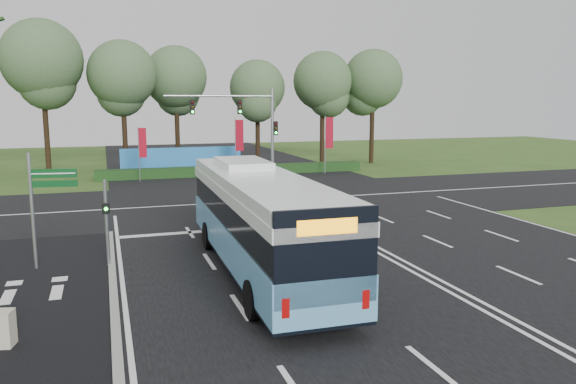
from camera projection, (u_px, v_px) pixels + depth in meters
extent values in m
plane|color=#2D511B|center=(368.00, 248.00, 23.16)|extent=(120.00, 120.00, 0.00)
cube|color=black|center=(368.00, 248.00, 23.15)|extent=(20.00, 120.00, 0.04)
cube|color=black|center=(281.00, 200.00, 34.41)|extent=(120.00, 14.00, 0.05)
cube|color=black|center=(29.00, 307.00, 16.49)|extent=(5.00, 18.00, 0.06)
cube|color=gray|center=(114.00, 297.00, 17.23)|extent=(0.25, 18.00, 0.12)
cube|color=#599FCF|center=(260.00, 241.00, 19.72)|extent=(2.99, 13.14, 1.20)
cube|color=black|center=(260.00, 256.00, 19.81)|extent=(2.96, 13.07, 0.33)
cube|color=black|center=(260.00, 210.00, 19.55)|extent=(2.88, 12.94, 1.04)
cube|color=white|center=(260.00, 192.00, 19.44)|extent=(2.99, 13.14, 0.38)
cube|color=white|center=(260.00, 181.00, 19.38)|extent=(2.93, 12.61, 0.38)
cube|color=white|center=(243.00, 163.00, 21.90)|extent=(1.81, 3.31, 0.27)
cube|color=black|center=(326.00, 257.00, 13.42)|extent=(2.65, 0.17, 2.40)
cube|color=orange|center=(327.00, 227.00, 13.26)|extent=(1.53, 0.09, 0.38)
cylinder|color=black|center=(208.00, 236.00, 22.95)|extent=(0.33, 1.14, 1.13)
cylinder|color=black|center=(268.00, 232.00, 23.69)|extent=(0.33, 1.14, 1.13)
cylinder|color=black|center=(252.00, 300.00, 15.54)|extent=(0.33, 1.14, 1.13)
cylinder|color=black|center=(338.00, 291.00, 16.28)|extent=(0.33, 1.14, 1.13)
cylinder|color=gray|center=(107.00, 224.00, 20.36)|extent=(0.13, 0.13, 3.22)
cube|color=black|center=(106.00, 208.00, 20.10)|extent=(0.28, 0.20, 0.37)
sphere|color=#19F233|center=(106.00, 209.00, 20.00)|extent=(0.13, 0.13, 0.13)
cylinder|color=gray|center=(32.00, 212.00, 19.88)|extent=(0.13, 0.13, 4.23)
cube|color=#0B3F19|center=(53.00, 173.00, 19.79)|extent=(1.58, 0.31, 0.32)
cube|color=#0B3F19|center=(54.00, 184.00, 19.85)|extent=(1.58, 0.31, 0.23)
cube|color=white|center=(53.00, 174.00, 19.76)|extent=(1.47, 0.24, 0.04)
cube|color=beige|center=(1.00, 330.00, 13.72)|extent=(0.67, 0.59, 0.96)
cylinder|color=gray|center=(139.00, 155.00, 41.94)|extent=(0.06, 0.06, 4.16)
cube|color=maroon|center=(143.00, 143.00, 41.84)|extent=(0.55, 0.15, 2.22)
cylinder|color=gray|center=(236.00, 148.00, 45.07)|extent=(0.07, 0.07, 4.66)
cube|color=maroon|center=(240.00, 135.00, 44.91)|extent=(0.60, 0.24, 2.49)
cylinder|color=gray|center=(325.00, 145.00, 46.66)|extent=(0.08, 0.08, 4.83)
cube|color=maroon|center=(329.00, 133.00, 46.56)|extent=(0.64, 0.12, 2.57)
cylinder|color=gray|center=(272.00, 135.00, 42.44)|extent=(0.24, 0.24, 7.00)
cylinder|color=gray|center=(219.00, 96.00, 40.75)|extent=(8.00, 0.16, 0.16)
cube|color=black|center=(240.00, 107.00, 41.34)|extent=(0.32, 0.28, 1.05)
cube|color=black|center=(192.00, 107.00, 40.26)|extent=(0.32, 0.28, 1.05)
cube|color=black|center=(275.00, 128.00, 42.44)|extent=(0.32, 0.28, 1.05)
cube|color=black|center=(235.00, 170.00, 46.08)|extent=(22.00, 1.20, 0.80)
cube|color=#2271BC|center=(182.00, 161.00, 47.08)|extent=(10.00, 0.30, 2.20)
cylinder|color=black|center=(46.00, 120.00, 46.64)|extent=(0.44, 0.44, 8.93)
sphere|color=#3D5D36|center=(41.00, 59.00, 45.85)|extent=(6.58, 6.58, 6.58)
cylinder|color=black|center=(124.00, 126.00, 48.53)|extent=(0.44, 0.44, 7.89)
sphere|color=#3D5D36|center=(122.00, 74.00, 47.83)|extent=(5.81, 5.81, 5.81)
cylinder|color=black|center=(177.00, 124.00, 52.27)|extent=(0.44, 0.44, 7.81)
sphere|color=#3D5D36|center=(176.00, 77.00, 51.58)|extent=(5.75, 5.75, 5.75)
cylinder|color=black|center=(258.00, 129.00, 52.18)|extent=(0.44, 0.44, 6.91)
sphere|color=#3D5D36|center=(257.00, 88.00, 51.57)|extent=(5.09, 5.09, 5.09)
cylinder|color=black|center=(322.00, 125.00, 53.46)|extent=(0.44, 0.44, 7.52)
sphere|color=#3D5D36|center=(323.00, 81.00, 52.80)|extent=(5.54, 5.54, 5.54)
cylinder|color=black|center=(372.00, 124.00, 54.82)|extent=(0.44, 0.44, 7.74)
sphere|color=#3D5D36|center=(373.00, 79.00, 54.13)|extent=(5.70, 5.70, 5.70)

